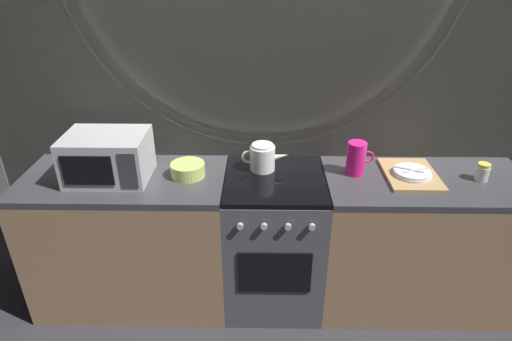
{
  "coord_description": "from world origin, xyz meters",
  "views": [
    {
      "loc": [
        -0.08,
        -2.22,
        2.12
      ],
      "look_at": [
        -0.11,
        0.0,
        0.95
      ],
      "focal_mm": 30.34,
      "sensor_mm": 36.0,
      "label": 1
    }
  ],
  "objects_px": {
    "pitcher": "(356,158)",
    "dish_pile": "(411,174)",
    "microwave": "(108,157)",
    "mixing_bowl": "(188,170)",
    "kettle": "(263,157)",
    "stove_unit": "(274,241)",
    "spice_jar": "(483,172)"
  },
  "relations": [
    {
      "from": "stove_unit",
      "to": "dish_pile",
      "type": "bearing_deg",
      "value": 2.41
    },
    {
      "from": "stove_unit",
      "to": "spice_jar",
      "type": "xyz_separation_m",
      "value": [
        1.19,
        0.0,
        0.5
      ]
    },
    {
      "from": "mixing_bowl",
      "to": "pitcher",
      "type": "distance_m",
      "value": 0.99
    },
    {
      "from": "pitcher",
      "to": "microwave",
      "type": "bearing_deg",
      "value": -176.99
    },
    {
      "from": "microwave",
      "to": "mixing_bowl",
      "type": "relative_size",
      "value": 2.3
    },
    {
      "from": "microwave",
      "to": "mixing_bowl",
      "type": "height_order",
      "value": "microwave"
    },
    {
      "from": "mixing_bowl",
      "to": "pitcher",
      "type": "relative_size",
      "value": 1.0
    },
    {
      "from": "stove_unit",
      "to": "dish_pile",
      "type": "distance_m",
      "value": 0.93
    },
    {
      "from": "pitcher",
      "to": "dish_pile",
      "type": "bearing_deg",
      "value": -6.41
    },
    {
      "from": "stove_unit",
      "to": "dish_pile",
      "type": "relative_size",
      "value": 2.25
    },
    {
      "from": "kettle",
      "to": "mixing_bowl",
      "type": "height_order",
      "value": "kettle"
    },
    {
      "from": "pitcher",
      "to": "kettle",
      "type": "bearing_deg",
      "value": 175.53
    },
    {
      "from": "microwave",
      "to": "pitcher",
      "type": "xyz_separation_m",
      "value": [
        1.44,
        0.08,
        -0.03
      ]
    },
    {
      "from": "kettle",
      "to": "dish_pile",
      "type": "bearing_deg",
      "value": -5.19
    },
    {
      "from": "mixing_bowl",
      "to": "dish_pile",
      "type": "xyz_separation_m",
      "value": [
        1.31,
        0.01,
        -0.02
      ]
    },
    {
      "from": "kettle",
      "to": "spice_jar",
      "type": "relative_size",
      "value": 2.71
    },
    {
      "from": "pitcher",
      "to": "stove_unit",
      "type": "bearing_deg",
      "value": -171.65
    },
    {
      "from": "microwave",
      "to": "spice_jar",
      "type": "distance_m",
      "value": 2.16
    },
    {
      "from": "stove_unit",
      "to": "mixing_bowl",
      "type": "height_order",
      "value": "mixing_bowl"
    },
    {
      "from": "dish_pile",
      "to": "pitcher",
      "type": "bearing_deg",
      "value": 173.59
    },
    {
      "from": "kettle",
      "to": "stove_unit",
      "type": "bearing_deg",
      "value": -56.77
    },
    {
      "from": "kettle",
      "to": "spice_jar",
      "type": "distance_m",
      "value": 1.27
    },
    {
      "from": "stove_unit",
      "to": "mixing_bowl",
      "type": "bearing_deg",
      "value": 177.3
    },
    {
      "from": "stove_unit",
      "to": "pitcher",
      "type": "bearing_deg",
      "value": 8.35
    },
    {
      "from": "stove_unit",
      "to": "kettle",
      "type": "bearing_deg",
      "value": 123.23
    },
    {
      "from": "microwave",
      "to": "dish_pile",
      "type": "distance_m",
      "value": 1.77
    },
    {
      "from": "microwave",
      "to": "pitcher",
      "type": "height_order",
      "value": "microwave"
    },
    {
      "from": "dish_pile",
      "to": "spice_jar",
      "type": "xyz_separation_m",
      "value": [
        0.39,
        -0.03,
        0.03
      ]
    },
    {
      "from": "stove_unit",
      "to": "kettle",
      "type": "height_order",
      "value": "kettle"
    },
    {
      "from": "spice_jar",
      "to": "microwave",
      "type": "bearing_deg",
      "value": -179.82
    },
    {
      "from": "pitcher",
      "to": "spice_jar",
      "type": "relative_size",
      "value": 1.9
    },
    {
      "from": "kettle",
      "to": "mixing_bowl",
      "type": "distance_m",
      "value": 0.45
    }
  ]
}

